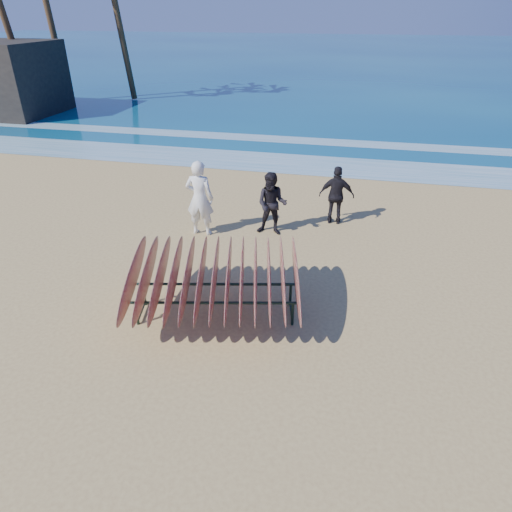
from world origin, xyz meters
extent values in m
plane|color=tan|center=(0.00, 0.00, 0.00)|extent=(120.00, 120.00, 0.00)
plane|color=navy|center=(0.00, 55.00, 0.01)|extent=(160.00, 160.00, 0.00)
plane|color=white|center=(0.00, 10.00, 0.01)|extent=(160.00, 160.00, 0.00)
plane|color=white|center=(0.00, 13.50, 0.01)|extent=(160.00, 160.00, 0.00)
cylinder|color=black|center=(-1.99, -0.66, 0.25)|extent=(0.06, 0.06, 0.50)
cylinder|color=black|center=(0.90, -0.03, 0.25)|extent=(0.06, 0.06, 0.50)
cylinder|color=black|center=(-2.13, -0.03, 0.25)|extent=(0.06, 0.06, 0.50)
cylinder|color=black|center=(0.76, 0.60, 0.25)|extent=(0.06, 0.06, 0.50)
cylinder|color=black|center=(-0.55, -0.35, 0.50)|extent=(3.14, 0.74, 0.06)
cylinder|color=black|center=(-0.69, 0.29, 0.50)|extent=(3.14, 0.74, 0.06)
cylinder|color=black|center=(-2.06, -0.35, 0.08)|extent=(0.18, 0.64, 0.04)
cylinder|color=black|center=(0.83, 0.29, 0.08)|extent=(0.18, 0.64, 0.04)
ellipsoid|color=#61060A|center=(-2.13, -0.36, 0.87)|extent=(0.63, 2.58, 0.95)
ellipsoid|color=#61060A|center=(-1.88, -0.31, 0.87)|extent=(0.63, 2.58, 0.95)
ellipsoid|color=#61060A|center=(-1.63, -0.25, 0.87)|extent=(0.63, 2.58, 0.95)
ellipsoid|color=#61060A|center=(-1.38, -0.20, 0.87)|extent=(0.63, 2.58, 0.95)
ellipsoid|color=#61060A|center=(-1.12, -0.14, 0.87)|extent=(0.63, 2.58, 0.95)
ellipsoid|color=#61060A|center=(-0.87, -0.09, 0.87)|extent=(0.63, 2.58, 0.95)
ellipsoid|color=#61060A|center=(-0.62, -0.03, 0.87)|extent=(0.63, 2.58, 0.95)
ellipsoid|color=#61060A|center=(-0.37, 0.03, 0.87)|extent=(0.63, 2.58, 0.95)
ellipsoid|color=#61060A|center=(-0.11, 0.08, 0.87)|extent=(0.63, 2.58, 0.95)
ellipsoid|color=#61060A|center=(0.14, 0.14, 0.87)|extent=(0.63, 2.58, 0.95)
ellipsoid|color=#61060A|center=(0.39, 0.19, 0.87)|extent=(0.63, 2.58, 0.95)
ellipsoid|color=#61060A|center=(0.64, 0.25, 0.87)|extent=(0.63, 2.58, 0.95)
ellipsoid|color=#61060A|center=(0.90, 0.30, 0.87)|extent=(0.63, 2.58, 0.95)
imported|color=white|center=(-2.07, 3.40, 1.00)|extent=(0.74, 0.49, 2.00)
imported|color=black|center=(-0.25, 3.82, 0.84)|extent=(0.83, 0.65, 1.68)
imported|color=black|center=(1.35, 4.87, 0.81)|extent=(0.96, 0.41, 1.63)
cylinder|color=brown|center=(-17.53, 16.94, 5.17)|extent=(0.36, 1.92, 10.27)
cylinder|color=brown|center=(-12.72, 20.63, 4.36)|extent=(0.36, 1.87, 8.64)
cylinder|color=brown|center=(-16.44, 19.36, 5.51)|extent=(0.36, 1.18, 11.02)
camera|label=1|loc=(1.76, -7.04, 5.39)|focal=32.00mm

